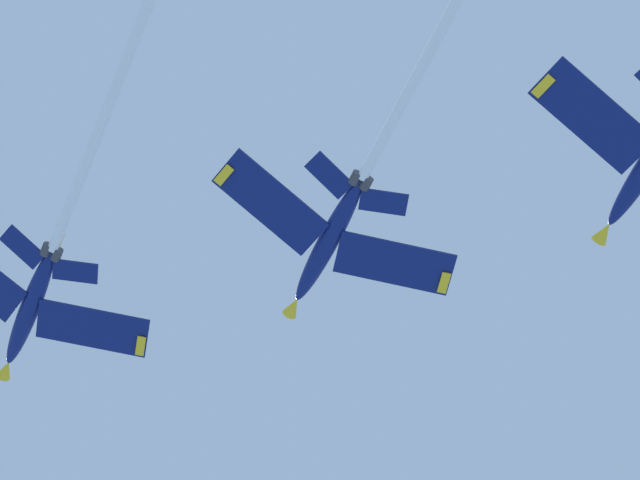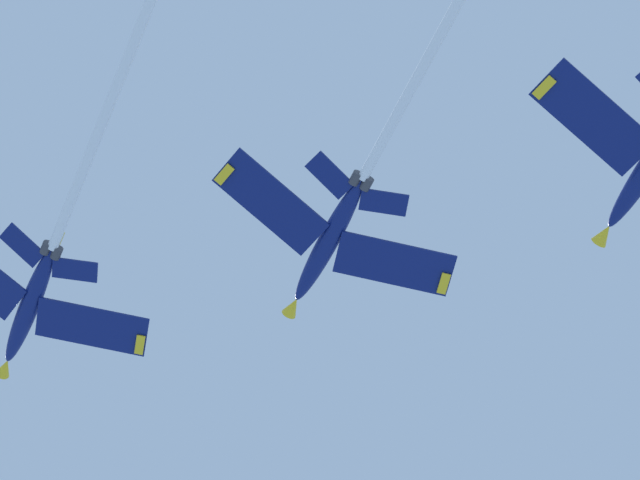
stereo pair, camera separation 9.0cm
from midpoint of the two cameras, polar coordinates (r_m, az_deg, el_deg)
jet_second at (r=104.30m, az=-11.40°, el=0.04°), size 25.77×38.19×16.52m
jet_third at (r=97.08m, az=2.15°, el=3.24°), size 25.85×39.49×17.24m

